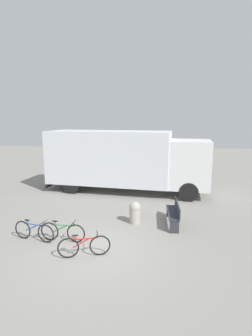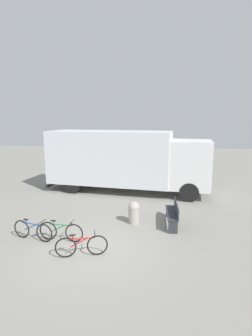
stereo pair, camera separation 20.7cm
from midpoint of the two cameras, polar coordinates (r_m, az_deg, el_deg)
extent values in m
plane|color=gray|center=(8.89, -7.48, -17.21)|extent=(60.00, 60.00, 0.00)
cube|color=silver|center=(15.04, -4.08, 2.39)|extent=(7.14, 3.28, 2.97)
cube|color=silver|center=(14.43, 13.28, 0.87)|extent=(2.38, 2.59, 2.52)
cube|color=black|center=(16.72, -15.55, -3.08)|extent=(0.39, 2.32, 0.16)
cylinder|color=black|center=(15.73, 13.08, -3.01)|extent=(1.00, 0.40, 0.97)
cylinder|color=black|center=(13.67, 13.06, -5.09)|extent=(1.00, 0.40, 0.97)
cylinder|color=black|center=(16.93, -9.11, -1.89)|extent=(1.00, 0.40, 0.97)
cylinder|color=black|center=(15.03, -12.13, -3.60)|extent=(1.00, 0.40, 0.97)
cube|color=#282D38|center=(10.61, 9.54, -9.53)|extent=(0.43, 1.73, 0.03)
cube|color=#282D38|center=(10.56, 10.57, -8.52)|extent=(0.07, 1.72, 0.43)
cube|color=#2D2D33|center=(9.95, 9.87, -12.55)|extent=(0.34, 0.06, 0.48)
cube|color=#2D2D33|center=(11.46, 9.17, -9.34)|extent=(0.34, 0.06, 0.48)
torus|color=black|center=(10.11, -22.10, -12.33)|extent=(0.64, 0.19, 0.65)
torus|color=black|center=(9.54, -17.68, -13.44)|extent=(0.64, 0.19, 0.65)
cylinder|color=#1E4C9E|center=(9.72, -20.06, -11.49)|extent=(0.80, 0.22, 0.04)
cylinder|color=#1E4C9E|center=(9.81, -20.34, -12.06)|extent=(0.53, 0.16, 0.30)
cylinder|color=#1E4C9E|center=(9.86, -21.28, -10.91)|extent=(0.03, 0.03, 0.11)
ellipsoid|color=black|center=(9.84, -21.31, -10.52)|extent=(0.23, 0.14, 0.05)
cylinder|color=black|center=(9.46, -18.14, -11.55)|extent=(0.03, 0.03, 0.14)
cylinder|color=black|center=(9.43, -18.17, -11.17)|extent=(0.13, 0.43, 0.02)
torus|color=black|center=(9.68, -16.88, -13.03)|extent=(0.65, 0.10, 0.65)
torus|color=black|center=(9.31, -11.50, -13.77)|extent=(0.65, 0.10, 0.65)
cylinder|color=#26723F|center=(9.38, -14.32, -11.97)|extent=(0.81, 0.10, 0.04)
cylinder|color=#26723F|center=(9.46, -14.69, -12.60)|extent=(0.54, 0.08, 0.30)
cylinder|color=#26723F|center=(9.47, -15.80, -11.48)|extent=(0.03, 0.03, 0.11)
ellipsoid|color=black|center=(9.44, -15.83, -11.07)|extent=(0.23, 0.11, 0.05)
cylinder|color=black|center=(9.20, -12.00, -11.87)|extent=(0.03, 0.03, 0.14)
cylinder|color=black|center=(9.18, -12.01, -11.48)|extent=(0.06, 0.44, 0.02)
torus|color=black|center=(8.42, -13.18, -16.59)|extent=(0.64, 0.22, 0.65)
torus|color=black|center=(8.41, -6.42, -16.39)|extent=(0.64, 0.22, 0.65)
cylinder|color=red|center=(8.29, -9.86, -14.94)|extent=(0.79, 0.26, 0.04)
cylinder|color=red|center=(8.34, -10.34, -15.70)|extent=(0.53, 0.18, 0.30)
cylinder|color=red|center=(8.27, -11.75, -14.66)|extent=(0.03, 0.03, 0.11)
ellipsoid|color=black|center=(8.24, -11.77, -14.20)|extent=(0.24, 0.15, 0.05)
cylinder|color=black|center=(8.27, -6.98, -14.41)|extent=(0.03, 0.03, 0.14)
cylinder|color=black|center=(8.24, -6.99, -13.98)|extent=(0.14, 0.43, 0.02)
cylinder|color=#9E998C|center=(10.67, 1.39, -10.23)|extent=(0.44, 0.44, 0.66)
sphere|color=#9E998C|center=(10.55, 1.40, -8.55)|extent=(0.46, 0.46, 0.46)
camera|label=1|loc=(0.10, -90.47, -0.09)|focal=28.00mm
camera|label=2|loc=(0.10, 89.53, 0.09)|focal=28.00mm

